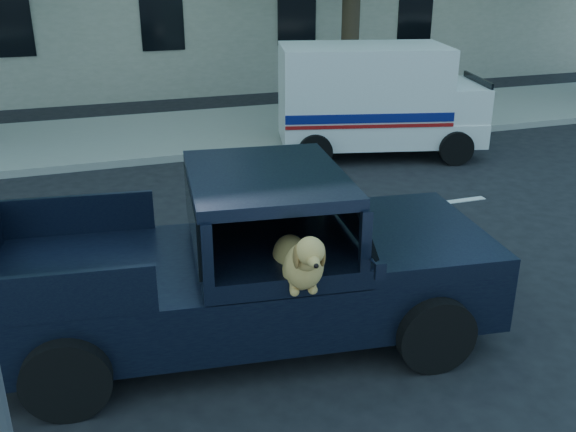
% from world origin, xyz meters
% --- Properties ---
extents(ground, '(120.00, 120.00, 0.00)m').
position_xyz_m(ground, '(0.00, 0.00, 0.00)').
color(ground, black).
rests_on(ground, ground).
extents(far_sidewalk, '(60.00, 4.00, 0.15)m').
position_xyz_m(far_sidewalk, '(0.00, 9.20, 0.07)').
color(far_sidewalk, gray).
rests_on(far_sidewalk, ground).
extents(lane_stripes, '(21.60, 0.14, 0.01)m').
position_xyz_m(lane_stripes, '(2.00, 3.40, 0.01)').
color(lane_stripes, silver).
rests_on(lane_stripes, ground).
extents(pickup_truck, '(5.35, 2.94, 1.84)m').
position_xyz_m(pickup_truck, '(-0.30, 0.58, 0.62)').
color(pickup_truck, black).
rests_on(pickup_truck, ground).
extents(mail_truck, '(4.40, 2.89, 2.23)m').
position_xyz_m(mail_truck, '(4.20, 6.49, 0.97)').
color(mail_truck, silver).
rests_on(mail_truck, ground).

